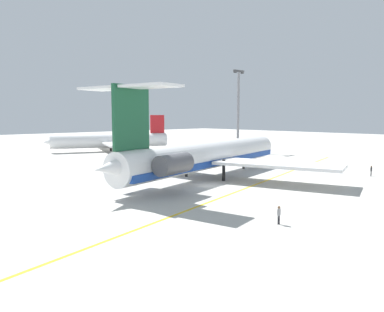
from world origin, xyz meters
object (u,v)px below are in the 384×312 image
at_px(airliner_mid_left, 107,141).
at_px(ground_crew_near_nose, 279,213).
at_px(light_mast, 238,107).
at_px(safety_cone_nose, 189,156).
at_px(main_jetliner, 205,155).
at_px(ground_crew_near_tail, 371,170).

relative_size(airliner_mid_left, ground_crew_near_nose, 19.15).
bearing_deg(light_mast, safety_cone_nose, -178.49).
bearing_deg(main_jetliner, safety_cone_nose, 39.27).
bearing_deg(ground_crew_near_nose, main_jetliner, -17.83).
xyz_separation_m(ground_crew_near_nose, safety_cone_nose, (32.70, 47.64, -0.82)).
bearing_deg(airliner_mid_left, main_jetliner, 97.51).
bearing_deg(ground_crew_near_nose, ground_crew_near_tail, -69.49).
bearing_deg(safety_cone_nose, main_jetliner, -128.20).
bearing_deg(airliner_mid_left, ground_crew_near_tail, 118.85).
xyz_separation_m(main_jetliner, airliner_mid_left, (12.83, 51.37, -0.72)).
bearing_deg(safety_cone_nose, ground_crew_near_nose, -124.46).
bearing_deg(ground_crew_near_tail, safety_cone_nose, -38.55).
bearing_deg(ground_crew_near_nose, safety_cone_nose, -22.43).
xyz_separation_m(safety_cone_nose, light_mast, (19.23, 0.51, 12.15)).
relative_size(airliner_mid_left, ground_crew_near_tail, 18.62).
bearing_deg(light_mast, ground_crew_near_nose, -137.16).
xyz_separation_m(main_jetliner, light_mast, (39.01, 25.64, 8.69)).
distance_m(ground_crew_near_nose, light_mast, 71.72).
bearing_deg(main_jetliner, light_mast, 20.79).
bearing_deg(light_mast, main_jetliner, -146.68).
distance_m(airliner_mid_left, light_mast, 37.89).
height_order(safety_cone_nose, light_mast, light_mast).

